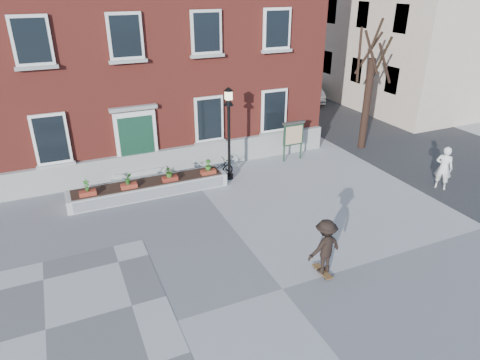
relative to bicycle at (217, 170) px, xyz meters
name	(u,v)px	position (x,y,z in m)	size (l,w,h in m)	color
ground	(282,289)	(-0.94, -7.41, -0.42)	(100.00, 100.00, 0.00)	#99999C
checker_patch	(45,330)	(-6.94, -6.41, -0.42)	(6.00, 6.00, 0.01)	#5C5C5E
bicycle	(217,170)	(0.00, 0.00, 0.00)	(0.56, 1.61, 0.84)	black
parked_car	(309,91)	(10.62, 9.67, 0.26)	(1.44, 4.13, 1.36)	silver
bystander	(444,168)	(7.98, -4.50, 0.48)	(0.66, 0.43, 1.80)	silver
brick_building	(104,13)	(-2.94, 6.56, 5.88)	(18.40, 10.85, 12.60)	maroon
planter_assembly	(150,187)	(-2.92, -0.23, -0.12)	(6.20, 1.12, 1.15)	silver
bare_tree	(368,93)	(8.07, 0.60, 2.37)	(1.83, 1.83, 6.16)	black
lamp_post	(229,121)	(0.51, -0.17, 2.12)	(0.40, 0.40, 3.93)	black
notice_board	(293,134)	(4.01, 0.56, 0.84)	(1.10, 0.16, 1.87)	#1A3422
skateboarder	(325,247)	(0.47, -7.26, 0.48)	(1.15, 0.78, 1.75)	brown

